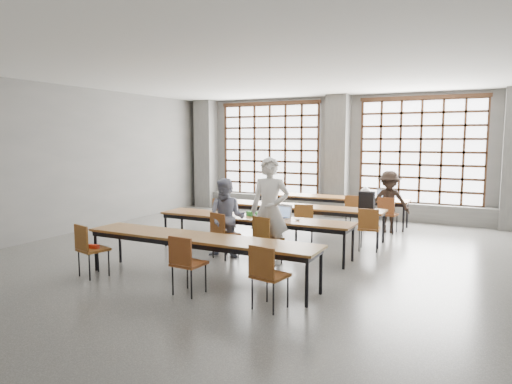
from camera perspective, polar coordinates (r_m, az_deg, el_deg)
floor at (r=8.83m, az=0.04°, el=-8.13°), size 11.00×11.00×0.00m
ceiling at (r=8.63m, az=0.05°, el=14.97°), size 11.00×11.00×0.00m
wall_back at (r=13.68m, az=10.48°, el=4.44°), size 10.00×0.00×10.00m
wall_left at (r=11.68m, az=-22.49°, el=3.69°), size 0.00×11.00×11.00m
column_left at (r=15.32m, az=-6.25°, el=4.74°), size 0.60×0.55×3.50m
column_mid at (r=13.41m, az=10.14°, el=4.41°), size 0.60×0.55×3.50m
window_left at (r=14.40m, az=1.75°, el=5.25°), size 3.32×0.12×3.00m
window_right at (r=13.15m, az=19.88°, el=4.73°), size 3.32×0.12×3.00m
sill_ledge at (r=13.63m, az=10.11°, el=-1.89°), size 9.80×0.35×0.50m
desk_row_a at (r=12.29m, az=9.34°, el=-0.85°), size 4.00×0.70×0.73m
desk_row_b at (r=10.53m, az=5.07°, el=-2.04°), size 4.00×0.70×0.73m
desk_row_c at (r=8.98m, az=-0.39°, el=-3.53°), size 4.00×0.70×0.73m
desk_row_d at (r=7.27m, az=-7.18°, el=-6.01°), size 4.00×0.70×0.73m
chair_back_left at (r=12.24m, az=2.08°, el=-1.41°), size 0.52×0.52×0.88m
chair_back_mid at (r=11.50m, az=12.17°, el=-2.08°), size 0.45×0.45×0.88m
chair_back_right at (r=11.33m, az=16.08°, el=-2.32°), size 0.46×0.46×0.88m
chair_mid_left at (r=10.69m, az=-4.16°, el=-2.60°), size 0.46×0.46×0.88m
chair_mid_centre at (r=9.83m, az=6.01°, el=-3.44°), size 0.53×0.53×0.88m
chair_mid_right at (r=9.43m, az=13.92°, el=-4.02°), size 0.47×0.47×0.88m
chair_front_left at (r=8.62m, az=-4.21°, el=-4.84°), size 0.53×0.53×0.88m
chair_front_right at (r=8.20m, az=1.22°, el=-5.42°), size 0.52×0.52×0.88m
chair_near_left at (r=7.93m, az=-20.19°, el=-6.25°), size 0.51×0.52×0.88m
chair_near_mid at (r=6.69m, az=-8.80°, el=-8.29°), size 0.44×0.45×0.88m
chair_near_right at (r=6.06m, az=1.35°, el=-9.80°), size 0.49×0.49×0.88m
student_male at (r=8.23m, az=1.74°, el=-2.35°), size 0.79×0.60×1.93m
student_female at (r=8.68m, az=-3.66°, el=-3.29°), size 0.86×0.74×1.51m
student_back at (r=11.42m, az=16.27°, el=-1.19°), size 1.06×0.75×1.49m
laptop_front at (r=8.82m, az=3.18°, el=-2.89°), size 0.41×0.36×0.26m
laptop_back at (r=12.06m, az=15.63°, el=-0.55°), size 0.37×0.32×0.26m
mouse at (r=8.56m, az=5.23°, el=-3.48°), size 0.11×0.09×0.04m
green_box at (r=9.06m, az=-0.44°, el=-2.73°), size 0.26×0.11×0.09m
phone at (r=8.80m, az=0.36°, el=-3.25°), size 0.14×0.08×0.01m
paper_sheet_b at (r=10.59m, az=3.47°, el=-1.61°), size 0.36×0.32×0.00m
paper_sheet_c at (r=10.49m, az=5.58°, el=-1.72°), size 0.30×0.22×0.00m
backpack at (r=10.07m, az=13.68°, el=-1.08°), size 0.32×0.21×0.40m
plastic_bag at (r=12.08m, az=13.51°, el=-0.08°), size 0.27×0.22×0.29m
red_pouch at (r=7.98m, az=-19.68°, el=-6.43°), size 0.21×0.10×0.06m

